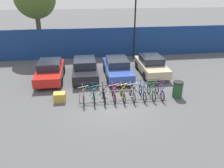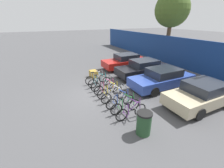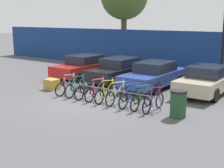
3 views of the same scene
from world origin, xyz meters
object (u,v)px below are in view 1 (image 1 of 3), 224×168
cargo_crate (60,97)px  bicycle_pink (114,94)px  bike_rack (122,91)px  car_black (85,68)px  bicycle_white (132,93)px  bicycle_teal (94,96)px  bicycle_blue (142,93)px  car_beige (151,65)px  bicycle_purple (160,92)px  car_blue (117,68)px  bicycle_yellow (123,94)px  bicycle_silver (84,96)px  bicycle_green (151,92)px  lamp_post (135,16)px  bicycle_black (104,95)px  trash_bin (178,89)px  car_red (50,70)px

cargo_crate → bicycle_pink: bearing=-5.0°
bike_rack → car_black: size_ratio=1.18×
bicycle_white → cargo_crate: size_ratio=2.44×
bicycle_teal → bicycle_blue: 3.01m
car_black → car_beige: bearing=0.2°
bicycle_purple → bicycle_white: bearing=-176.7°
bicycle_teal → car_blue: (2.03, 3.83, 0.31)m
cargo_crate → car_beige: bearing=29.0°
car_black → car_blue: 2.47m
bicycle_pink → bicycle_yellow: (0.56, 0.00, 0.00)m
bicycle_blue → car_blue: (-0.98, 3.83, 0.31)m
car_blue → bicycle_silver: bearing=-124.7°
bicycle_green → bicycle_purple: size_ratio=1.00×
bicycle_yellow → bicycle_white: 0.59m
bike_rack → lamp_post: size_ratio=0.73×
bicycle_silver → lamp_post: bearing=56.1°
bicycle_purple → lamp_post: size_ratio=0.24×
bicycle_black → bicycle_blue: (2.41, 0.00, 0.00)m
bicycle_teal → bicycle_green: same height
bike_rack → bicycle_blue: bicycle_blue is taller
bicycle_teal → car_blue: bearing=62.9°
car_blue → car_beige: bearing=5.2°
bicycle_white → trash_bin: 2.89m
car_black → car_blue: bearing=-5.6°
bicycle_blue → car_blue: car_blue is taller
bicycle_pink → bicycle_yellow: same height
car_black → bicycle_white: bearing=-55.6°
bicycle_white → bicycle_blue: same height
bicycle_green → car_red: bearing=145.3°
car_red → lamp_post: bearing=29.3°
bicycle_black → lamp_post: lamp_post is taller
bicycle_yellow → car_red: (-4.76, 3.90, 0.31)m
bicycle_pink → bicycle_black: bearing=177.4°
bicycle_pink → bicycle_green: bearing=-2.6°
bicycle_silver → bicycle_teal: bearing=-2.5°
bicycle_black → car_black: 4.21m
bicycle_pink → bicycle_yellow: size_ratio=1.00×
car_red → bicycle_teal: bearing=-52.4°
bicycle_green → car_beige: 4.28m
bicycle_white → bike_rack: bearing=166.2°
car_red → car_blue: size_ratio=0.96×
bicycle_black → car_black: car_black is taller
bicycle_teal → bicycle_silver: bearing=-179.2°
bicycle_white → bicycle_green: same height
bicycle_black → car_blue: 4.10m
bicycle_black → bicycle_yellow: bearing=-1.8°
bicycle_blue → bicycle_green: size_ratio=1.00×
car_blue → car_beige: (2.77, 0.25, -0.00)m
trash_bin → bicycle_pink: bearing=178.4°
bike_rack → cargo_crate: bearing=178.0°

